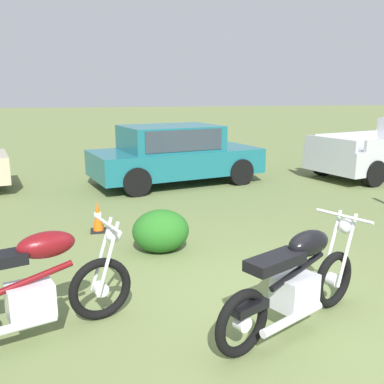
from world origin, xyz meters
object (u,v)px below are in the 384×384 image
motorcycle_maroon (30,289)px  car_teal (174,152)px  shrub_low (161,231)px  traffic_cone (98,218)px  motorcycle_black (296,281)px

motorcycle_maroon → car_teal: (2.44, 6.50, 0.30)m
car_teal → shrub_low: size_ratio=5.43×
motorcycle_maroon → shrub_low: bearing=33.3°
car_teal → shrub_low: (-0.97, -4.53, -0.49)m
car_teal → shrub_low: bearing=-116.4°
car_teal → traffic_cone: size_ratio=8.43×
motorcycle_maroon → motorcycle_black: size_ratio=1.07×
car_teal → traffic_cone: bearing=-132.5°
motorcycle_maroon → traffic_cone: bearing=59.0°
motorcycle_black → traffic_cone: size_ratio=3.46×
motorcycle_black → car_teal: size_ratio=0.41×
motorcycle_black → car_teal: (0.01, 6.83, 0.32)m
motorcycle_maroon → motorcycle_black: bearing=-27.8°
motorcycle_black → shrub_low: size_ratio=2.23×
traffic_cone → car_teal: bearing=61.8°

